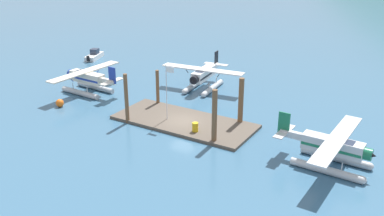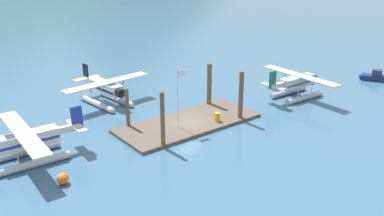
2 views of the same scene
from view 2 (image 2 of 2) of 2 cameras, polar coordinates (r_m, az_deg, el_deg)
The scene contains 13 objects.
ground_plane at distance 41.11m, azimuth -0.53°, elevation -2.23°, with size 1200.00×1200.00×0.00m, color #38607F.
dock_platform at distance 41.05m, azimuth -0.53°, elevation -2.04°, with size 14.32×6.03×0.30m, color brown.
piling_near_left at distance 35.35m, azimuth -4.06°, elevation -1.73°, with size 0.39×0.39×5.12m, color brown.
piling_near_right at distance 41.42m, azimuth 6.73°, elevation 1.59°, with size 0.48×0.48×5.12m, color brown.
piling_far_left at distance 39.89m, azimuth -8.85°, elevation -0.10°, with size 0.37×0.37×4.05m, color brown.
piling_far_right at distance 45.14m, azimuth 2.39°, elevation 3.14°, with size 0.51×0.51×4.83m, color brown.
flagpole at distance 38.46m, azimuth -1.82°, elevation 2.27°, with size 0.95×0.10×5.70m.
fuel_drum at distance 41.00m, azimuth 3.46°, elevation -1.22°, with size 0.62×0.62×0.88m.
mooring_buoy at distance 32.22m, azimuth -17.35°, elevation -9.27°, with size 0.88×0.88×0.88m, color orange.
seaplane_white_bow_left at distance 46.95m, azimuth -11.67°, elevation 2.35°, with size 10.49×7.95×3.84m.
seaplane_silver_stbd_aft at distance 49.69m, azimuth 14.25°, elevation 3.15°, with size 7.98×10.44×3.84m.
seaplane_cream_port_fwd at distance 35.91m, azimuth -21.60°, elevation -4.57°, with size 7.98×10.44×3.84m.
boat_navy_open_se at distance 60.16m, azimuth 24.14°, elevation 3.90°, with size 3.38×4.41×1.50m.
Camera 2 is at (-22.98, -30.09, 16.02)m, focal length 38.81 mm.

